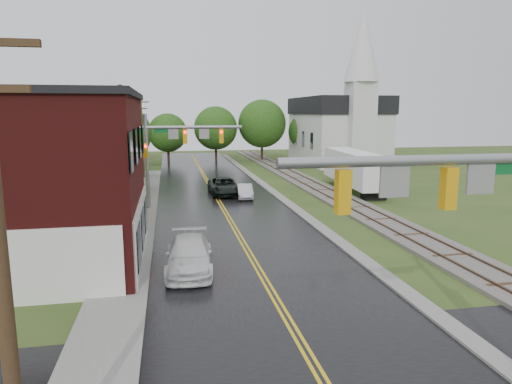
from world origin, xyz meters
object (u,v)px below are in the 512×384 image
object	(u,v)px
utility_pole_c	(142,136)
pickup_white	(189,255)
semi_trailer	(354,168)
tree_left_e	(124,134)
traffic_signal_far	(175,144)
traffic_signal_near	(474,208)
suv_dark	(224,187)
utility_pole_a	(1,272)
utility_pole_b	(123,154)
sedan_silver	(245,191)
tree_left_c	(66,141)
church	(340,123)

from	to	relation	value
utility_pole_c	pickup_white	xyz separation A→B (m)	(3.60, -31.28, -3.97)
semi_trailer	tree_left_e	bearing A→B (deg)	147.21
traffic_signal_far	utility_pole_c	bearing A→B (deg)	101.09
traffic_signal_near	suv_dark	bearing A→B (deg)	95.07
utility_pole_a	utility_pole_b	world-z (taller)	same
semi_trailer	sedan_silver	bearing A→B (deg)	-171.07
sedan_silver	pickup_white	size ratio (longest dim) A/B	0.70
traffic_signal_near	utility_pole_b	distance (m)	22.49
tree_left_c	traffic_signal_far	bearing A→B (deg)	-51.18
sedan_silver	semi_trailer	distance (m)	10.92
suv_dark	traffic_signal_near	bearing A→B (deg)	-86.10
church	traffic_signal_near	xyz separation A→B (m)	(-16.53, -51.74, -0.87)
utility_pole_c	semi_trailer	world-z (taller)	utility_pole_c
utility_pole_a	church	bearing A→B (deg)	63.49
traffic_signal_near	semi_trailer	bearing A→B (deg)	72.26
tree_left_c	pickup_white	world-z (taller)	tree_left_c
utility_pole_c	tree_left_c	world-z (taller)	utility_pole_c
traffic_signal_near	tree_left_c	distance (m)	41.67
tree_left_e	sedan_silver	distance (m)	19.78
utility_pole_b	sedan_silver	bearing A→B (deg)	41.67
tree_left_e	traffic_signal_near	bearing A→B (deg)	-74.32
utility_pole_a	sedan_silver	size ratio (longest dim) A/B	2.49
utility_pole_a	suv_dark	world-z (taller)	utility_pole_a
semi_trailer	traffic_signal_far	bearing A→B (deg)	-163.71
suv_dark	sedan_silver	world-z (taller)	suv_dark
church	suv_dark	world-z (taller)	church
utility_pole_a	sedan_silver	world-z (taller)	utility_pole_a
utility_pole_c	semi_trailer	xyz separation A→B (m)	(19.81, -12.18, -2.52)
church	tree_left_e	world-z (taller)	church
church	traffic_signal_near	size ratio (longest dim) A/B	2.72
traffic_signal_near	tree_left_c	world-z (taller)	tree_left_c
traffic_signal_near	tree_left_e	xyz separation A→B (m)	(-12.32, 43.90, -0.16)
semi_trailer	utility_pole_c	bearing A→B (deg)	148.41
traffic_signal_far	utility_pole_b	distance (m)	6.01
utility_pole_c	tree_left_c	distance (m)	8.16
traffic_signal_far	tree_left_c	world-z (taller)	tree_left_c
suv_dark	utility_pole_a	bearing A→B (deg)	-104.50
utility_pole_a	tree_left_e	world-z (taller)	utility_pole_a
utility_pole_a	tree_left_e	bearing A→B (deg)	92.55
tree_left_e	suv_dark	bearing A→B (deg)	-55.04
church	tree_left_c	xyz separation A→B (m)	(-33.85, -13.84, -1.32)
suv_dark	sedan_silver	size ratio (longest dim) A/B	1.50
utility_pole_b	tree_left_e	bearing A→B (deg)	94.90
traffic_signal_near	utility_pole_a	bearing A→B (deg)	-168.98
traffic_signal_near	utility_pole_c	world-z (taller)	utility_pole_c
utility_pole_b	pickup_white	xyz separation A→B (m)	(3.60, -9.28, -3.97)
traffic_signal_far	semi_trailer	xyz separation A→B (m)	(16.48, 4.82, -2.77)
traffic_signal_near	utility_pole_a	distance (m)	10.47
traffic_signal_far	sedan_silver	distance (m)	7.93
suv_dark	tree_left_e	bearing A→B (deg)	123.78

